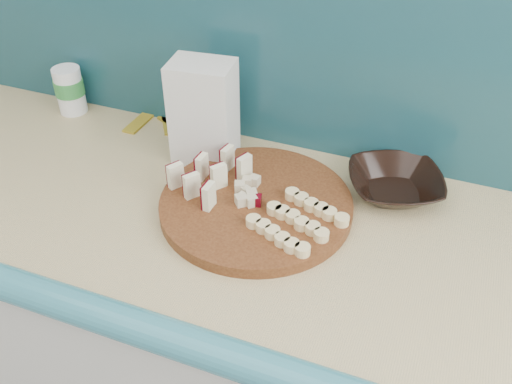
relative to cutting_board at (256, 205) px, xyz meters
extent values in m
cube|color=silver|center=(-0.11, -0.03, -0.48)|extent=(2.20, 0.60, 0.88)
cube|color=#D3B87B|center=(-0.11, -0.03, -0.03)|extent=(2.20, 0.60, 0.03)
cube|color=teal|center=(-0.11, -0.33, -0.03)|extent=(2.20, 0.06, 0.03)
cube|color=teal|center=(-0.11, 0.25, 0.24)|extent=(2.20, 0.02, 0.50)
cylinder|color=#411E0E|center=(0.00, 0.00, 0.00)|extent=(0.49, 0.49, 0.02)
cube|color=#FFF7CB|center=(-0.16, -0.02, 0.04)|extent=(0.02, 0.03, 0.05)
cube|color=#4D050F|center=(-0.17, -0.01, 0.04)|extent=(0.02, 0.03, 0.05)
cube|color=#FFF7CB|center=(-0.13, 0.03, 0.04)|extent=(0.02, 0.03, 0.05)
cube|color=#4D050F|center=(-0.14, 0.03, 0.04)|extent=(0.02, 0.03, 0.05)
cube|color=#FFF7CB|center=(-0.09, 0.08, 0.04)|extent=(0.02, 0.03, 0.05)
cube|color=#4D050F|center=(-0.10, 0.08, 0.04)|extent=(0.02, 0.03, 0.05)
cube|color=#FFF7CB|center=(-0.12, -0.03, 0.04)|extent=(0.02, 0.03, 0.05)
cube|color=#4D050F|center=(-0.13, -0.03, 0.04)|extent=(0.02, 0.03, 0.05)
cube|color=#FFF7CB|center=(-0.08, 0.01, 0.04)|extent=(0.02, 0.03, 0.05)
cube|color=#4D050F|center=(-0.09, 0.02, 0.04)|extent=(0.02, 0.03, 0.05)
cube|color=#FFF7CB|center=(-0.05, 0.06, 0.04)|extent=(0.02, 0.03, 0.05)
cube|color=#4D050F|center=(-0.06, 0.06, 0.04)|extent=(0.02, 0.03, 0.05)
cube|color=#FFF7CB|center=(-0.07, -0.05, 0.04)|extent=(0.02, 0.03, 0.05)
cube|color=#4D050F|center=(-0.08, -0.05, 0.04)|extent=(0.02, 0.03, 0.05)
cube|color=beige|center=(-0.01, 0.01, 0.02)|extent=(0.02, 0.02, 0.02)
cube|color=beige|center=(-0.01, 0.01, 0.02)|extent=(0.02, 0.02, 0.02)
cube|color=#4D050F|center=(-0.01, 0.03, 0.02)|extent=(0.02, 0.02, 0.02)
cube|color=beige|center=(-0.02, 0.02, 0.02)|extent=(0.02, 0.02, 0.02)
cube|color=beige|center=(-0.03, 0.02, 0.02)|extent=(0.02, 0.02, 0.02)
cube|color=beige|center=(-0.04, 0.02, 0.02)|extent=(0.02, 0.02, 0.02)
cube|color=beige|center=(-0.03, 0.01, 0.02)|extent=(0.02, 0.02, 0.02)
cube|color=beige|center=(-0.03, -0.01, 0.02)|extent=(0.02, 0.02, 0.02)
cube|color=#4D050F|center=(-0.02, -0.02, 0.02)|extent=(0.02, 0.02, 0.02)
cube|color=beige|center=(-0.01, 0.00, 0.02)|extent=(0.02, 0.02, 0.02)
cylinder|color=#FBDD99|center=(0.02, -0.07, 0.02)|extent=(0.03, 0.03, 0.02)
cylinder|color=#FBDD99|center=(0.04, -0.08, 0.02)|extent=(0.03, 0.03, 0.02)
cylinder|color=#FBDD99|center=(0.06, -0.09, 0.02)|extent=(0.03, 0.03, 0.02)
cylinder|color=#FBDD99|center=(0.09, -0.09, 0.02)|extent=(0.03, 0.03, 0.02)
cylinder|color=#FBDD99|center=(0.11, -0.10, 0.02)|extent=(0.03, 0.03, 0.02)
cylinder|color=#FBDD99|center=(0.13, -0.11, 0.02)|extent=(0.03, 0.03, 0.02)
cylinder|color=#FBDD99|center=(0.04, -0.02, 0.02)|extent=(0.03, 0.03, 0.02)
cylinder|color=#FBDD99|center=(0.06, -0.03, 0.02)|extent=(0.03, 0.03, 0.02)
cylinder|color=#FBDD99|center=(0.09, -0.03, 0.02)|extent=(0.03, 0.03, 0.02)
cylinder|color=#FBDD99|center=(0.11, -0.04, 0.02)|extent=(0.03, 0.03, 0.02)
cylinder|color=#FBDD99|center=(0.13, -0.05, 0.02)|extent=(0.03, 0.03, 0.02)
cylinder|color=#FBDD99|center=(0.15, -0.06, 0.02)|extent=(0.03, 0.03, 0.02)
cylinder|color=#FBDD99|center=(0.06, 0.03, 0.02)|extent=(0.03, 0.03, 0.02)
cylinder|color=#FBDD99|center=(0.08, 0.03, 0.02)|extent=(0.03, 0.03, 0.02)
cylinder|color=#FBDD99|center=(0.11, 0.02, 0.02)|extent=(0.03, 0.03, 0.02)
cylinder|color=#FBDD99|center=(0.13, 0.01, 0.02)|extent=(0.03, 0.03, 0.02)
cylinder|color=#FBDD99|center=(0.15, 0.00, 0.02)|extent=(0.03, 0.03, 0.02)
cylinder|color=#FBDD99|center=(0.17, -0.01, 0.02)|extent=(0.03, 0.03, 0.02)
imported|color=black|center=(0.24, 0.15, 0.01)|extent=(0.24, 0.24, 0.05)
cube|color=silver|center=(-0.17, 0.13, 0.10)|extent=(0.14, 0.11, 0.22)
cylinder|color=white|center=(-0.56, 0.20, 0.05)|extent=(0.07, 0.07, 0.11)
cylinder|color=green|center=(-0.56, 0.20, 0.06)|extent=(0.07, 0.07, 0.04)
cube|color=gold|center=(-0.38, 0.23, -0.01)|extent=(0.04, 0.15, 0.01)
cube|color=gold|center=(-0.32, 0.24, -0.01)|extent=(0.11, 0.14, 0.01)
cube|color=gold|center=(-0.28, 0.22, -0.01)|extent=(0.15, 0.10, 0.01)
camera|label=1|loc=(0.31, -0.80, 0.70)|focal=40.00mm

